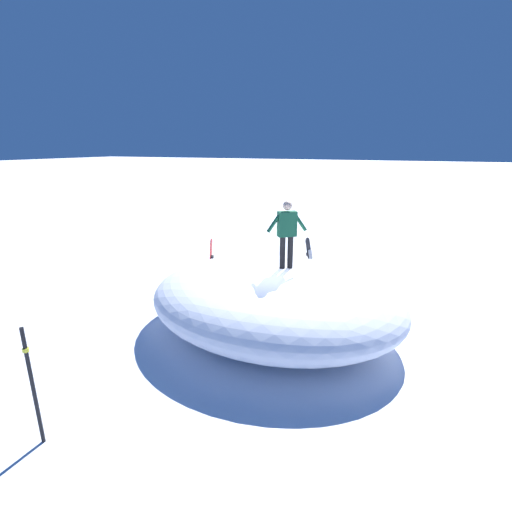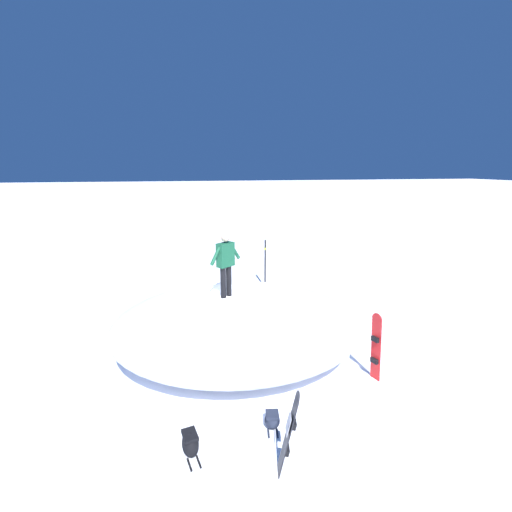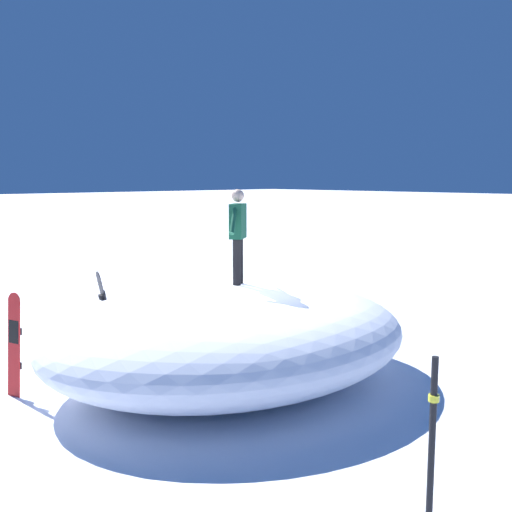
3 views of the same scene
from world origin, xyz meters
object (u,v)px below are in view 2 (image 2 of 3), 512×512
at_px(backpack_near, 272,420).
at_px(backpack_far, 190,443).
at_px(snowboard_secondary_upright, 376,346).
at_px(trail_marker_pole, 265,263).
at_px(snowboarder_standing, 226,261).
at_px(snowboard_primary_upright, 289,432).

height_order(backpack_near, backpack_far, backpack_far).
bearing_deg(snowboard_secondary_upright, trail_marker_pole, -82.68).
bearing_deg(backpack_near, trail_marker_pole, -103.09).
bearing_deg(snowboard_secondary_upright, snowboarder_standing, -29.80).
bearing_deg(snowboarder_standing, backpack_near, 99.19).
bearing_deg(backpack_far, trail_marker_pole, -112.40).
height_order(snowboard_secondary_upright, trail_marker_pole, trail_marker_pole).
bearing_deg(snowboarder_standing, snowboard_primary_upright, 96.48).
relative_size(backpack_far, trail_marker_pole, 0.31).
relative_size(snowboard_secondary_upright, trail_marker_pole, 0.84).
distance_m(snowboarder_standing, backpack_near, 3.84).
xyz_separation_m(snowboard_primary_upright, backpack_near, (-0.02, -1.09, -0.63)).
bearing_deg(snowboard_primary_upright, backpack_far, -25.14).
distance_m(snowboarder_standing, trail_marker_pole, 5.92).
distance_m(snowboard_secondary_upright, trail_marker_pole, 7.12).
height_order(backpack_near, trail_marker_pole, trail_marker_pole).
height_order(snowboard_primary_upright, trail_marker_pole, trail_marker_pole).
bearing_deg(snowboard_primary_upright, trail_marker_pole, -101.67).
height_order(snowboard_primary_upright, backpack_near, snowboard_primary_upright).
distance_m(snowboard_primary_upright, backpack_near, 1.26).
xyz_separation_m(snowboarder_standing, snowboard_secondary_upright, (-3.25, 1.86, -1.78)).
relative_size(snowboarder_standing, snowboard_secondary_upright, 0.97).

